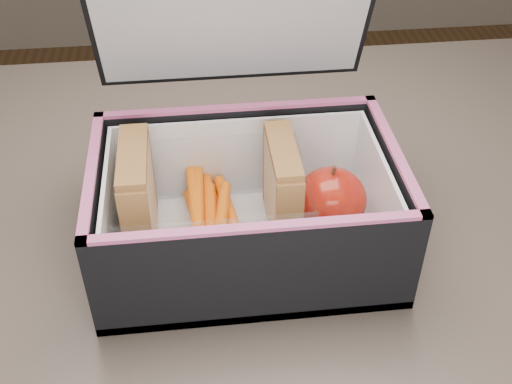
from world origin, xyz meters
TOP-DOWN VIEW (x-y plane):
  - kitchen_table at (0.00, 0.00)m, footprint 1.20×0.80m
  - lunch_bag at (-0.00, -0.02)m, footprint 0.28×0.26m
  - plastic_tub at (-0.03, -0.01)m, footprint 0.18×0.13m
  - sandwich_left at (-0.10, -0.01)m, footprint 0.03×0.09m
  - sandwich_right at (0.03, -0.01)m, footprint 0.02×0.09m
  - carrot_sticks at (-0.04, -0.00)m, footprint 0.06×0.13m
  - paper_napkin at (0.08, -0.02)m, footprint 0.10×0.10m
  - red_apple at (0.08, -0.02)m, footprint 0.08×0.08m

SIDE VIEW (x-z plane):
  - kitchen_table at x=0.00m, z-range 0.28..1.03m
  - paper_napkin at x=0.08m, z-range 0.76..0.77m
  - carrot_sticks at x=-0.04m, z-range 0.77..0.80m
  - plastic_tub at x=-0.03m, z-range 0.76..0.84m
  - red_apple at x=0.08m, z-range 0.77..0.84m
  - lunch_bag at x=0.00m, z-range 0.67..0.95m
  - sandwich_right at x=0.03m, z-range 0.77..0.87m
  - sandwich_left at x=-0.10m, z-range 0.77..0.87m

